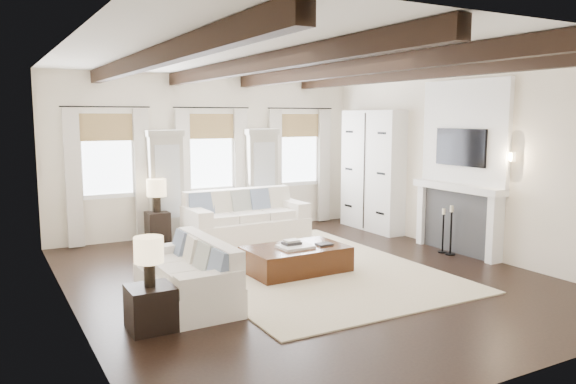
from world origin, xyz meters
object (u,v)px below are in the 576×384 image
sofa_left (190,277)px  side_table_front (151,308)px  ottoman (296,259)px  side_table_back (158,228)px  sofa_back (245,221)px

sofa_left → side_table_front: (-0.70, -0.70, -0.07)m
sofa_left → ottoman: bearing=16.0°
ottoman → side_table_back: size_ratio=2.52×
sofa_back → ottoman: sofa_back is taller
side_table_front → side_table_back: side_table_back is taller
side_table_front → side_table_back: 4.38m
side_table_back → ottoman: bearing=-66.3°
sofa_back → ottoman: 2.37m
ottoman → side_table_front: 2.87m
sofa_back → ottoman: size_ratio=1.51×
sofa_left → side_table_front: size_ratio=3.79×
sofa_left → ottoman: size_ratio=1.25×
sofa_left → ottoman: sofa_left is taller
ottoman → sofa_back: bearing=83.2°
sofa_left → side_table_back: size_ratio=3.14×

